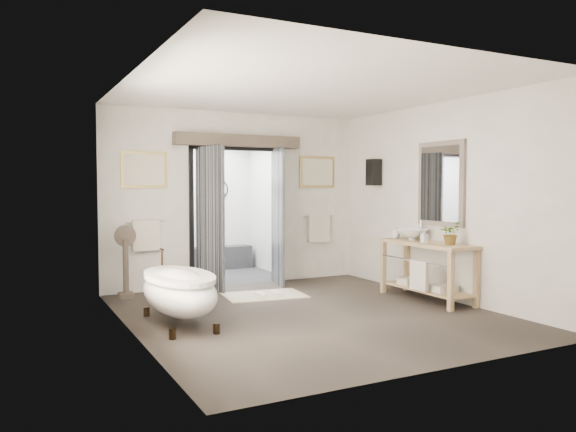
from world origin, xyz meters
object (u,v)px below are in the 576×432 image
object	(u,v)px
rug	(264,295)
basin	(412,234)
clawfoot_tub	(179,291)
vanity	(426,266)

from	to	relation	value
rug	basin	world-z (taller)	basin
basin	clawfoot_tub	bearing A→B (deg)	179.39
vanity	basin	xyz separation A→B (m)	(0.03, 0.37, 0.43)
clawfoot_tub	vanity	xyz separation A→B (m)	(3.62, -0.22, 0.09)
clawfoot_tub	rug	distance (m)	2.05
basin	vanity	bearing A→B (deg)	-98.02
clawfoot_tub	basin	bearing A→B (deg)	2.26
clawfoot_tub	basin	distance (m)	3.69
clawfoot_tub	vanity	world-z (taller)	vanity
vanity	basin	world-z (taller)	basin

